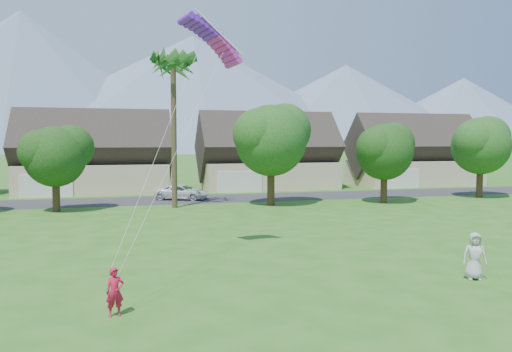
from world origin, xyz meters
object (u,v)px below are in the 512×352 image
object	(u,v)px
kite_flyer	(115,292)
watcher	(475,256)
parked_car	(182,192)
parafoil_kite	(213,37)

from	to	relation	value
kite_flyer	watcher	bearing A→B (deg)	-9.44
watcher	parked_car	size ratio (longest dim) A/B	0.38
watcher	parked_car	bearing A→B (deg)	128.08
parked_car	parafoil_kite	size ratio (longest dim) A/B	1.42
kite_flyer	parked_car	distance (m)	30.91
kite_flyer	parafoil_kite	xyz separation A→B (m)	(4.36, 7.28, 9.40)
parked_car	parafoil_kite	bearing A→B (deg)	-157.66
kite_flyer	parafoil_kite	bearing A→B (deg)	46.53
parafoil_kite	parked_car	bearing A→B (deg)	68.47
kite_flyer	parked_car	world-z (taller)	kite_flyer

